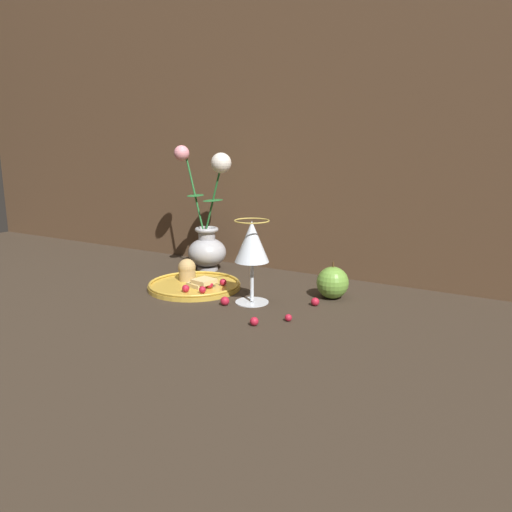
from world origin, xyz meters
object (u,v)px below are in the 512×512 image
Objects in this scene: vase at (207,234)px; wine_glass at (252,245)px; apple_beside_vase at (333,283)px; plate_with_pastries at (194,283)px.

vase is 0.31m from wine_glass.
vase is 3.99× the size of apple_beside_vase.
plate_with_pastries is (0.07, -0.16, -0.09)m from vase.
plate_with_pastries is at bearing -65.08° from vase.
vase is at bearing 170.23° from apple_beside_vase.
apple_beside_vase is (0.32, 0.09, 0.02)m from plate_with_pastries.
plate_with_pastries is 2.63× the size of apple_beside_vase.
vase reaches higher than apple_beside_vase.
plate_with_pastries is 1.22× the size of wine_glass.
apple_beside_vase is at bearing 16.28° from plate_with_pastries.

